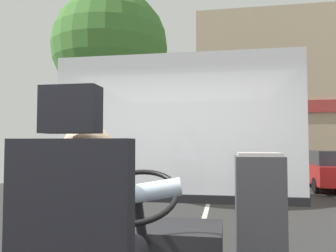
{
  "coord_description": "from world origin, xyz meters",
  "views": [
    {
      "loc": [
        0.49,
        -1.63,
        1.73
      ],
      "look_at": [
        0.06,
        0.89,
        1.86
      ],
      "focal_mm": 35.62,
      "sensor_mm": 36.0,
      "label": 1
    }
  ],
  "objects_px": {
    "fare_box": "(260,241)",
    "parked_car_red": "(330,169)",
    "steering_console": "(151,248)",
    "bus_driver": "(92,231)"
  },
  "relations": [
    {
      "from": "bus_driver",
      "to": "fare_box",
      "type": "relative_size",
      "value": 0.76
    },
    {
      "from": "fare_box",
      "to": "parked_car_red",
      "type": "xyz_separation_m",
      "value": [
        3.68,
        11.39,
        -0.43
      ]
    },
    {
      "from": "bus_driver",
      "to": "parked_car_red",
      "type": "bearing_deg",
      "value": 69.64
    },
    {
      "from": "bus_driver",
      "to": "parked_car_red",
      "type": "relative_size",
      "value": 0.2
    },
    {
      "from": "steering_console",
      "to": "parked_car_red",
      "type": "relative_size",
      "value": 0.29
    },
    {
      "from": "fare_box",
      "to": "parked_car_red",
      "type": "relative_size",
      "value": 0.26
    },
    {
      "from": "steering_console",
      "to": "fare_box",
      "type": "height_order",
      "value": "fare_box"
    },
    {
      "from": "bus_driver",
      "to": "steering_console",
      "type": "height_order",
      "value": "bus_driver"
    },
    {
      "from": "steering_console",
      "to": "parked_car_red",
      "type": "bearing_deg",
      "value": 67.59
    },
    {
      "from": "bus_driver",
      "to": "steering_console",
      "type": "xyz_separation_m",
      "value": [
        -0.0,
        1.2,
        -0.44
      ]
    }
  ]
}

